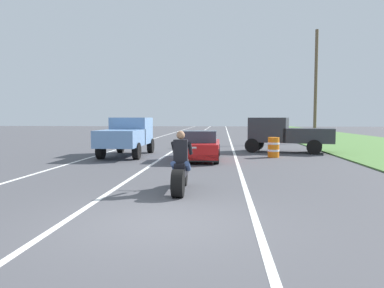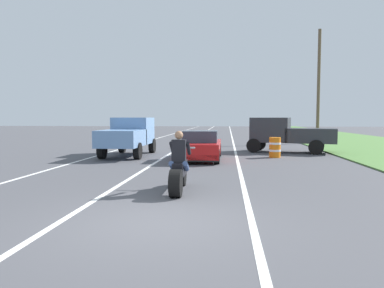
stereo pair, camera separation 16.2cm
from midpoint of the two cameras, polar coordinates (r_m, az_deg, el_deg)
ground_plane at (r=6.99m, az=-5.75°, el=-12.14°), size 160.00×160.00×0.00m
lane_stripe_left_solid at (r=27.49m, az=-9.14°, el=-0.04°), size 0.14×120.00×0.01m
lane_stripe_right_solid at (r=26.67m, az=6.05°, el=-0.13°), size 0.14×120.00×0.01m
lane_stripe_centre_dashed at (r=26.84m, az=-1.66°, el=-0.08°), size 0.14×120.00×0.01m
grass_verge_right at (r=28.72m, az=26.67°, el=-0.19°), size 10.00×120.00×0.06m
motorcycle_with_rider at (r=9.55m, az=-2.27°, el=-4.10°), size 0.70×2.21×1.62m
sports_car_red at (r=17.02m, az=0.95°, el=-0.37°), size 1.84×4.30×1.37m
pickup_truck_left_lane_light_blue at (r=19.09m, az=-10.35°, el=1.48°), size 2.02×4.80×1.98m
pickup_truck_right_shoulder_dark_grey at (r=21.45m, az=14.19°, el=1.70°), size 5.14×3.14×1.98m
utility_pole_roadside at (r=30.09m, az=18.67°, el=8.49°), size 0.24×0.24×8.75m
construction_barrel_nearest at (r=18.50m, az=12.41°, el=-0.50°), size 0.58×0.58×1.00m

